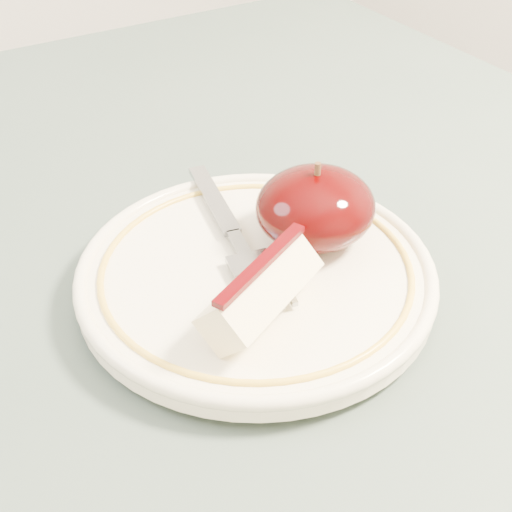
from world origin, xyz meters
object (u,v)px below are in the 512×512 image
apple_half (315,207)px  fork (234,234)px  plate (256,274)px  table (169,380)px

apple_half → fork: apple_half is taller
plate → fork: size_ratio=1.35×
table → apple_half: apple_half is taller
apple_half → fork: (-0.05, 0.03, -0.02)m
table → fork: fork is taller
apple_half → fork: 0.06m
table → apple_half: bearing=-15.8°
table → apple_half: (0.10, -0.03, 0.13)m
fork → plate: bearing=-173.8°
table → fork: bearing=-3.3°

